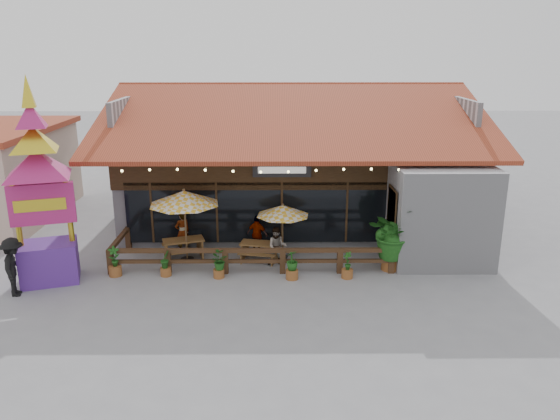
{
  "coord_description": "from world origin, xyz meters",
  "views": [
    {
      "loc": [
        -0.74,
        -18.21,
        7.62
      ],
      "look_at": [
        -0.58,
        1.5,
        1.71
      ],
      "focal_mm": 35.0,
      "sensor_mm": 36.0,
      "label": 1
    }
  ],
  "objects_px": {
    "pedestrian": "(14,267)",
    "umbrella_left": "(184,198)",
    "picnic_table_right": "(260,248)",
    "umbrella_right": "(283,211)",
    "picnic_table_left": "(184,245)",
    "tropical_plant": "(392,234)",
    "thai_sign_tower": "(37,169)"
  },
  "relations": [
    {
      "from": "picnic_table_left",
      "to": "tropical_plant",
      "type": "distance_m",
      "value": 7.67
    },
    {
      "from": "thai_sign_tower",
      "to": "pedestrian",
      "type": "relative_size",
      "value": 3.83
    },
    {
      "from": "thai_sign_tower",
      "to": "pedestrian",
      "type": "height_order",
      "value": "thai_sign_tower"
    },
    {
      "from": "umbrella_right",
      "to": "picnic_table_right",
      "type": "relative_size",
      "value": 1.53
    },
    {
      "from": "picnic_table_right",
      "to": "tropical_plant",
      "type": "xyz_separation_m",
      "value": [
        4.67,
        -0.98,
        0.87
      ]
    },
    {
      "from": "pedestrian",
      "to": "tropical_plant",
      "type": "bearing_deg",
      "value": -94.0
    },
    {
      "from": "picnic_table_left",
      "to": "thai_sign_tower",
      "type": "xyz_separation_m",
      "value": [
        -4.16,
        -2.09,
        3.4
      ]
    },
    {
      "from": "picnic_table_left",
      "to": "tropical_plant",
      "type": "relative_size",
      "value": 0.78
    },
    {
      "from": "picnic_table_left",
      "to": "pedestrian",
      "type": "xyz_separation_m",
      "value": [
        -4.82,
        -3.19,
        0.47
      ]
    },
    {
      "from": "pedestrian",
      "to": "picnic_table_left",
      "type": "bearing_deg",
      "value": -69.49
    },
    {
      "from": "thai_sign_tower",
      "to": "tropical_plant",
      "type": "bearing_deg",
      "value": 4.19
    },
    {
      "from": "pedestrian",
      "to": "picnic_table_right",
      "type": "bearing_deg",
      "value": -82.06
    },
    {
      "from": "picnic_table_left",
      "to": "picnic_table_right",
      "type": "height_order",
      "value": "picnic_table_left"
    },
    {
      "from": "thai_sign_tower",
      "to": "pedestrian",
      "type": "bearing_deg",
      "value": -120.97
    },
    {
      "from": "umbrella_left",
      "to": "picnic_table_right",
      "type": "relative_size",
      "value": 1.96
    },
    {
      "from": "umbrella_left",
      "to": "umbrella_right",
      "type": "xyz_separation_m",
      "value": [
        3.56,
        0.23,
        -0.55
      ]
    },
    {
      "from": "umbrella_left",
      "to": "thai_sign_tower",
      "type": "xyz_separation_m",
      "value": [
        -4.32,
        -1.82,
        1.48
      ]
    },
    {
      "from": "thai_sign_tower",
      "to": "pedestrian",
      "type": "distance_m",
      "value": 3.19
    },
    {
      "from": "picnic_table_left",
      "to": "pedestrian",
      "type": "distance_m",
      "value": 5.8
    },
    {
      "from": "umbrella_right",
      "to": "picnic_table_right",
      "type": "distance_m",
      "value": 1.65
    },
    {
      "from": "umbrella_right",
      "to": "picnic_table_right",
      "type": "height_order",
      "value": "umbrella_right"
    },
    {
      "from": "umbrella_left",
      "to": "thai_sign_tower",
      "type": "distance_m",
      "value": 4.92
    },
    {
      "from": "thai_sign_tower",
      "to": "picnic_table_right",
      "type": "bearing_deg",
      "value": 14.69
    },
    {
      "from": "umbrella_left",
      "to": "umbrella_right",
      "type": "distance_m",
      "value": 3.61
    },
    {
      "from": "picnic_table_left",
      "to": "picnic_table_right",
      "type": "distance_m",
      "value": 2.87
    },
    {
      "from": "pedestrian",
      "to": "umbrella_left",
      "type": "bearing_deg",
      "value": -72.63
    },
    {
      "from": "picnic_table_left",
      "to": "picnic_table_right",
      "type": "bearing_deg",
      "value": -5.09
    },
    {
      "from": "umbrella_left",
      "to": "umbrella_right",
      "type": "relative_size",
      "value": 1.28
    },
    {
      "from": "umbrella_right",
      "to": "thai_sign_tower",
      "type": "distance_m",
      "value": 8.39
    },
    {
      "from": "tropical_plant",
      "to": "umbrella_right",
      "type": "bearing_deg",
      "value": 162.65
    },
    {
      "from": "thai_sign_tower",
      "to": "picnic_table_left",
      "type": "bearing_deg",
      "value": 26.71
    },
    {
      "from": "picnic_table_right",
      "to": "umbrella_left",
      "type": "bearing_deg",
      "value": -179.6
    }
  ]
}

